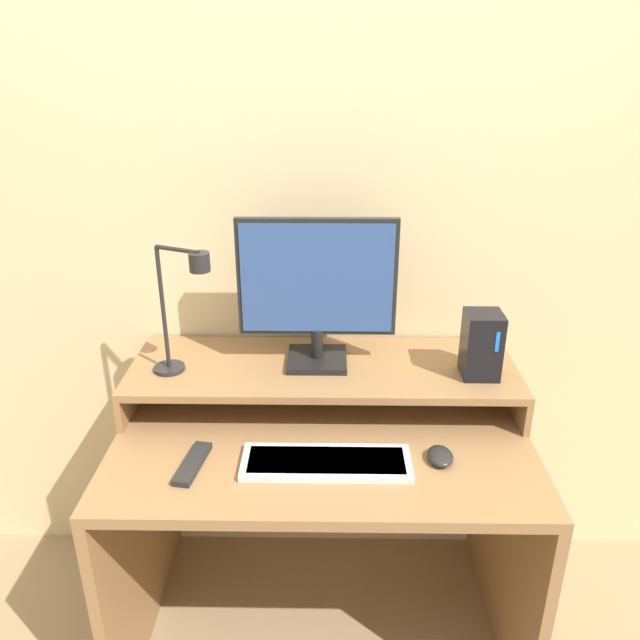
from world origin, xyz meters
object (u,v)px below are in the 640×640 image
(desk_lamp, at_px, (182,303))
(remote_control, at_px, (193,464))
(router_dock, at_px, (482,345))
(monitor, at_px, (317,288))
(mouse, at_px, (440,456))
(keyboard, at_px, (326,462))

(desk_lamp, bearing_deg, remote_control, -78.35)
(desk_lamp, xyz_separation_m, router_dock, (0.82, 0.01, -0.12))
(router_dock, xyz_separation_m, remote_control, (-0.77, -0.28, -0.20))
(desk_lamp, relative_size, router_dock, 1.98)
(monitor, relative_size, remote_control, 2.55)
(desk_lamp, height_order, remote_control, desk_lamp)
(mouse, bearing_deg, monitor, 135.15)
(monitor, height_order, remote_control, monitor)
(monitor, bearing_deg, remote_control, -131.17)
(monitor, height_order, mouse, monitor)
(remote_control, bearing_deg, router_dock, 19.90)
(monitor, bearing_deg, mouse, -44.85)
(router_dock, bearing_deg, keyboard, -147.87)
(router_dock, bearing_deg, mouse, -119.63)
(monitor, relative_size, mouse, 4.95)
(desk_lamp, bearing_deg, router_dock, 0.81)
(monitor, distance_m, remote_control, 0.58)
(router_dock, bearing_deg, desk_lamp, -179.19)
(monitor, height_order, desk_lamp, monitor)
(monitor, height_order, keyboard, monitor)
(desk_lamp, height_order, mouse, desk_lamp)
(keyboard, bearing_deg, desk_lamp, 146.63)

